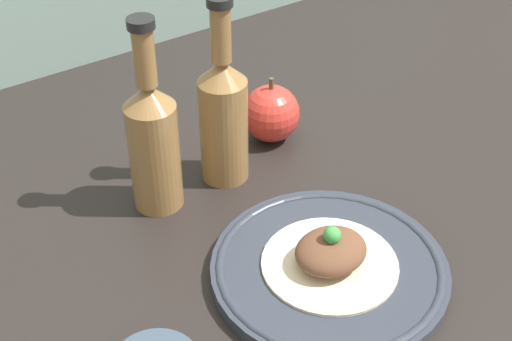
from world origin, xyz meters
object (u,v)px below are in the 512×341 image
cider_bottle_right (223,114)px  plated_food (331,254)px  plate (329,269)px  apple (271,113)px  cider_bottle_left (153,140)px

cider_bottle_right → plated_food: bearing=-91.3°
plate → apple: 29.92cm
cider_bottle_right → apple: size_ratio=2.60×
plated_food → cider_bottle_right: size_ratio=0.61×
cider_bottle_left → cider_bottle_right: size_ratio=1.00×
cider_bottle_left → cider_bottle_right: bearing=0.0°
apple → plated_food: bearing=-112.2°
plated_food → apple: bearing=67.8°
plate → apple: (11.22, 27.55, 3.22)cm
cider_bottle_left → cider_bottle_right: same height
plated_food → apple: (11.22, 27.55, 0.88)cm
plated_food → cider_bottle_left: (-9.96, 23.67, 6.62)cm
apple → plate: bearing=-112.2°
plate → cider_bottle_right: bearing=88.7°
plate → apple: apple is taller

